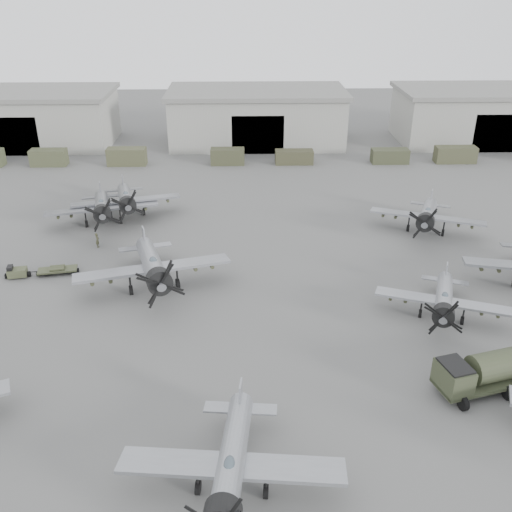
{
  "coord_description": "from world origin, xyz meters",
  "views": [
    {
      "loc": [
        -2.44,
        -32.54,
        26.11
      ],
      "look_at": [
        -1.29,
        14.27,
        2.5
      ],
      "focal_mm": 40.0,
      "sensor_mm": 36.0,
      "label": 1
    }
  ],
  "objects_px": {
    "aircraft_far_0": "(102,207)",
    "ground_crew": "(97,240)",
    "aircraft_mid_2": "(444,300)",
    "aircraft_far_1": "(427,215)",
    "aircraft_mid_1": "(153,266)",
    "fuel_tanker": "(489,370)",
    "aircraft_near_1": "(231,466)",
    "tug_trailer": "(33,271)",
    "aircraft_extra_584": "(126,199)"
  },
  "relations": [
    {
      "from": "aircraft_far_1",
      "to": "fuel_tanker",
      "type": "height_order",
      "value": "aircraft_far_1"
    },
    {
      "from": "aircraft_mid_2",
      "to": "aircraft_far_1",
      "type": "xyz_separation_m",
      "value": [
        3.74,
        17.36,
        0.23
      ]
    },
    {
      "from": "aircraft_mid_1",
      "to": "ground_crew",
      "type": "relative_size",
      "value": 8.85
    },
    {
      "from": "aircraft_mid_1",
      "to": "aircraft_far_0",
      "type": "xyz_separation_m",
      "value": [
        -7.79,
        15.04,
        -0.25
      ]
    },
    {
      "from": "aircraft_extra_584",
      "to": "aircraft_far_0",
      "type": "bearing_deg",
      "value": -146.54
    },
    {
      "from": "aircraft_near_1",
      "to": "aircraft_far_1",
      "type": "relative_size",
      "value": 1.03
    },
    {
      "from": "aircraft_mid_1",
      "to": "aircraft_far_0",
      "type": "distance_m",
      "value": 16.94
    },
    {
      "from": "aircraft_far_0",
      "to": "aircraft_extra_584",
      "type": "bearing_deg",
      "value": 33.46
    },
    {
      "from": "ground_crew",
      "to": "aircraft_mid_1",
      "type": "bearing_deg",
      "value": -144.38
    },
    {
      "from": "aircraft_far_1",
      "to": "fuel_tanker",
      "type": "distance_m",
      "value": 26.22
    },
    {
      "from": "aircraft_far_1",
      "to": "ground_crew",
      "type": "distance_m",
      "value": 35.42
    },
    {
      "from": "aircraft_mid_2",
      "to": "ground_crew",
      "type": "relative_size",
      "value": 6.94
    },
    {
      "from": "aircraft_mid_1",
      "to": "fuel_tanker",
      "type": "xyz_separation_m",
      "value": [
        24.74,
        -14.11,
        -0.84
      ]
    },
    {
      "from": "fuel_tanker",
      "to": "aircraft_near_1",
      "type": "bearing_deg",
      "value": -169.48
    },
    {
      "from": "aircraft_mid_1",
      "to": "ground_crew",
      "type": "distance_m",
      "value": 11.97
    },
    {
      "from": "aircraft_mid_2",
      "to": "fuel_tanker",
      "type": "xyz_separation_m",
      "value": [
        0.39,
        -8.64,
        -0.31
      ]
    },
    {
      "from": "aircraft_mid_1",
      "to": "tug_trailer",
      "type": "xyz_separation_m",
      "value": [
        -11.99,
        3.2,
        -2.07
      ]
    },
    {
      "from": "aircraft_mid_1",
      "to": "tug_trailer",
      "type": "distance_m",
      "value": 12.58
    },
    {
      "from": "aircraft_far_1",
      "to": "ground_crew",
      "type": "bearing_deg",
      "value": -154.89
    },
    {
      "from": "tug_trailer",
      "to": "fuel_tanker",
      "type": "bearing_deg",
      "value": -35.17
    },
    {
      "from": "aircraft_far_1",
      "to": "fuel_tanker",
      "type": "xyz_separation_m",
      "value": [
        -3.36,
        -25.99,
        -0.54
      ]
    },
    {
      "from": "aircraft_near_1",
      "to": "tug_trailer",
      "type": "bearing_deg",
      "value": 132.02
    },
    {
      "from": "aircraft_near_1",
      "to": "fuel_tanker",
      "type": "bearing_deg",
      "value": 31.45
    },
    {
      "from": "aircraft_near_1",
      "to": "aircraft_mid_2",
      "type": "bearing_deg",
      "value": 50.53
    },
    {
      "from": "aircraft_mid_2",
      "to": "aircraft_extra_584",
      "type": "bearing_deg",
      "value": 162.43
    },
    {
      "from": "aircraft_near_1",
      "to": "fuel_tanker",
      "type": "height_order",
      "value": "aircraft_near_1"
    },
    {
      "from": "aircraft_extra_584",
      "to": "fuel_tanker",
      "type": "height_order",
      "value": "aircraft_extra_584"
    },
    {
      "from": "aircraft_extra_584",
      "to": "fuel_tanker",
      "type": "xyz_separation_m",
      "value": [
        30.27,
        -31.6,
        -0.59
      ]
    },
    {
      "from": "aircraft_near_1",
      "to": "aircraft_far_1",
      "type": "bearing_deg",
      "value": 64.28
    },
    {
      "from": "tug_trailer",
      "to": "aircraft_mid_1",
      "type": "bearing_deg",
      "value": -24.88
    },
    {
      "from": "aircraft_far_0",
      "to": "ground_crew",
      "type": "xyz_separation_m",
      "value": [
        0.58,
        -5.65,
        -1.5
      ]
    },
    {
      "from": "fuel_tanker",
      "to": "tug_trailer",
      "type": "height_order",
      "value": "fuel_tanker"
    },
    {
      "from": "aircraft_extra_584",
      "to": "ground_crew",
      "type": "xyz_separation_m",
      "value": [
        -1.68,
        -8.1,
        -1.5
      ]
    },
    {
      "from": "aircraft_mid_2",
      "to": "aircraft_far_1",
      "type": "height_order",
      "value": "aircraft_far_1"
    },
    {
      "from": "aircraft_far_1",
      "to": "aircraft_extra_584",
      "type": "height_order",
      "value": "aircraft_extra_584"
    },
    {
      "from": "aircraft_mid_2",
      "to": "tug_trailer",
      "type": "xyz_separation_m",
      "value": [
        -36.33,
        8.68,
        -1.54
      ]
    },
    {
      "from": "ground_crew",
      "to": "aircraft_extra_584",
      "type": "bearing_deg",
      "value": -13.61
    },
    {
      "from": "ground_crew",
      "to": "aircraft_mid_2",
      "type": "bearing_deg",
      "value": -117.13
    },
    {
      "from": "tug_trailer",
      "to": "ground_crew",
      "type": "bearing_deg",
      "value": 42.42
    },
    {
      "from": "aircraft_near_1",
      "to": "aircraft_extra_584",
      "type": "bearing_deg",
      "value": 113.04
    },
    {
      "from": "aircraft_mid_2",
      "to": "fuel_tanker",
      "type": "bearing_deg",
      "value": -67.45
    },
    {
      "from": "tug_trailer",
      "to": "ground_crew",
      "type": "distance_m",
      "value": 7.82
    },
    {
      "from": "aircraft_mid_2",
      "to": "fuel_tanker",
      "type": "distance_m",
      "value": 8.65
    },
    {
      "from": "aircraft_mid_1",
      "to": "aircraft_far_0",
      "type": "relative_size",
      "value": 1.11
    },
    {
      "from": "aircraft_near_1",
      "to": "aircraft_far_1",
      "type": "xyz_separation_m",
      "value": [
        20.85,
        34.55,
        -0.03
      ]
    },
    {
      "from": "aircraft_far_0",
      "to": "tug_trailer",
      "type": "relative_size",
      "value": 1.98
    },
    {
      "from": "aircraft_near_1",
      "to": "aircraft_far_0",
      "type": "distance_m",
      "value": 40.59
    },
    {
      "from": "aircraft_mid_1",
      "to": "aircraft_mid_2",
      "type": "height_order",
      "value": "aircraft_mid_1"
    },
    {
      "from": "aircraft_extra_584",
      "to": "ground_crew",
      "type": "relative_size",
      "value": 7.99
    },
    {
      "from": "ground_crew",
      "to": "aircraft_near_1",
      "type": "bearing_deg",
      "value": -157.64
    }
  ]
}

